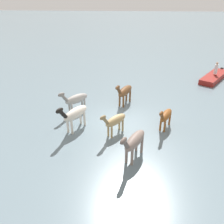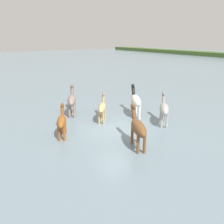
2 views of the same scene
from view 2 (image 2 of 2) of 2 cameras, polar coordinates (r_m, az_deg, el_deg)
The scene contains 7 objects.
ground_plane at distance 14.03m, azimuth 0.69°, elevation -4.44°, with size 173.47×173.47×0.00m, color slate.
horse_dun_straggler at distance 15.17m, azimuth -2.48°, elevation 1.14°, with size 1.96×1.66×1.73m.
horse_dark_mare at distance 16.60m, azimuth -10.04°, elevation 2.94°, with size 2.48×1.53×2.01m.
horse_mid_herd at distance 14.95m, azimuth 12.92°, elevation 0.80°, with size 2.07×1.92×1.90m.
horse_rear_stallion at distance 13.08m, azimuth -12.47°, elevation -2.24°, with size 2.09×1.27×1.69m.
horse_lead at distance 11.56m, azimuth 6.53°, elevation -3.82°, with size 2.47×1.45×1.98m.
horse_chestnut_trailing at distance 16.27m, azimuth 5.92°, elevation 2.93°, with size 2.53×1.66×2.07m.
Camera 2 is at (10.66, -7.36, 5.41)m, focal length 36.53 mm.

